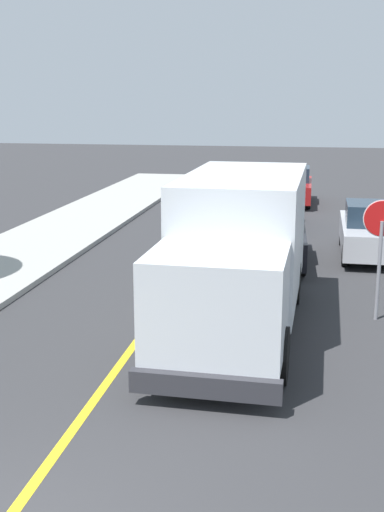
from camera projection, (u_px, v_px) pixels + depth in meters
The scene contains 7 objects.
centre_line_yellow at pixel (172, 292), 16.49m from camera, with size 0.16×56.00×0.01m, color gold.
box_truck at pixel (239, 247), 13.52m from camera, with size 2.57×7.23×3.20m.
parked_car_near at pixel (274, 236), 19.34m from camera, with size 1.98×4.47×1.67m.
parked_car_mid at pixel (270, 206), 24.69m from camera, with size 1.98×4.47×1.67m.
parked_car_far at pixel (291, 186), 29.98m from camera, with size 1.81×4.40×1.67m.
parked_van_across at pixel (372, 231), 20.05m from camera, with size 1.86×4.42×1.67m.
stop_sign at pixel (381, 237), 14.08m from camera, with size 0.80×0.10×2.65m.
Camera 1 is at (3.29, -5.47, 4.78)m, focal length 46.19 mm.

